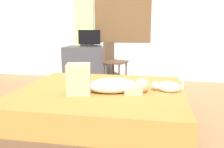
{
  "coord_description": "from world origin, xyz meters",
  "views": [
    {
      "loc": [
        0.59,
        -2.71,
        1.18
      ],
      "look_at": [
        0.07,
        0.17,
        0.58
      ],
      "focal_mm": 37.73,
      "sensor_mm": 36.0,
      "label": 1
    }
  ],
  "objects_px": {
    "bed": "(101,106)",
    "cup": "(104,44)",
    "cat": "(167,87)",
    "chair_by_desk": "(113,59)",
    "desk": "(86,64)",
    "tv_monitor": "(89,38)",
    "person_lying": "(104,83)"
  },
  "relations": [
    {
      "from": "bed",
      "to": "cup",
      "type": "height_order",
      "value": "cup"
    },
    {
      "from": "cat",
      "to": "chair_by_desk",
      "type": "xyz_separation_m",
      "value": [
        -0.98,
        1.97,
        0.01
      ]
    },
    {
      "from": "desk",
      "to": "tv_monitor",
      "type": "height_order",
      "value": "tv_monitor"
    },
    {
      "from": "person_lying",
      "to": "cup",
      "type": "relative_size",
      "value": 10.94
    },
    {
      "from": "tv_monitor",
      "to": "cup",
      "type": "bearing_deg",
      "value": 29.18
    },
    {
      "from": "cat",
      "to": "cup",
      "type": "height_order",
      "value": "cup"
    },
    {
      "from": "bed",
      "to": "person_lying",
      "type": "height_order",
      "value": "person_lying"
    },
    {
      "from": "cat",
      "to": "desk",
      "type": "height_order",
      "value": "desk"
    },
    {
      "from": "desk",
      "to": "chair_by_desk",
      "type": "xyz_separation_m",
      "value": [
        0.62,
        -0.18,
        0.14
      ]
    },
    {
      "from": "tv_monitor",
      "to": "chair_by_desk",
      "type": "relative_size",
      "value": 0.56
    },
    {
      "from": "chair_by_desk",
      "to": "cat",
      "type": "bearing_deg",
      "value": -63.56
    },
    {
      "from": "person_lying",
      "to": "cup",
      "type": "bearing_deg",
      "value": 102.36
    },
    {
      "from": "person_lying",
      "to": "desk",
      "type": "height_order",
      "value": "person_lying"
    },
    {
      "from": "cat",
      "to": "bed",
      "type": "bearing_deg",
      "value": -179.68
    },
    {
      "from": "tv_monitor",
      "to": "chair_by_desk",
      "type": "distance_m",
      "value": 0.71
    },
    {
      "from": "bed",
      "to": "cat",
      "type": "relative_size",
      "value": 5.64
    },
    {
      "from": "cat",
      "to": "chair_by_desk",
      "type": "height_order",
      "value": "chair_by_desk"
    },
    {
      "from": "bed",
      "to": "cat",
      "type": "xyz_separation_m",
      "value": [
        0.78,
        0.0,
        0.28
      ]
    },
    {
      "from": "bed",
      "to": "person_lying",
      "type": "bearing_deg",
      "value": -65.18
    },
    {
      "from": "chair_by_desk",
      "to": "bed",
      "type": "bearing_deg",
      "value": -84.25
    },
    {
      "from": "bed",
      "to": "desk",
      "type": "xyz_separation_m",
      "value": [
        -0.82,
        2.16,
        0.16
      ]
    },
    {
      "from": "desk",
      "to": "cup",
      "type": "bearing_deg",
      "value": 23.41
    },
    {
      "from": "bed",
      "to": "person_lying",
      "type": "distance_m",
      "value": 0.37
    },
    {
      "from": "bed",
      "to": "desk",
      "type": "distance_m",
      "value": 2.31
    },
    {
      "from": "cat",
      "to": "cup",
      "type": "xyz_separation_m",
      "value": [
        -1.25,
        2.31,
        0.29
      ]
    },
    {
      "from": "cup",
      "to": "tv_monitor",
      "type": "bearing_deg",
      "value": -150.82
    },
    {
      "from": "cat",
      "to": "desk",
      "type": "xyz_separation_m",
      "value": [
        -1.6,
        2.15,
        -0.12
      ]
    },
    {
      "from": "tv_monitor",
      "to": "bed",
      "type": "bearing_deg",
      "value": -71.03
    },
    {
      "from": "cat",
      "to": "chair_by_desk",
      "type": "bearing_deg",
      "value": 116.44
    },
    {
      "from": "desk",
      "to": "bed",
      "type": "bearing_deg",
      "value": -69.17
    },
    {
      "from": "person_lying",
      "to": "desk",
      "type": "distance_m",
      "value": 2.49
    },
    {
      "from": "desk",
      "to": "person_lying",
      "type": "bearing_deg",
      "value": -68.89
    }
  ]
}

